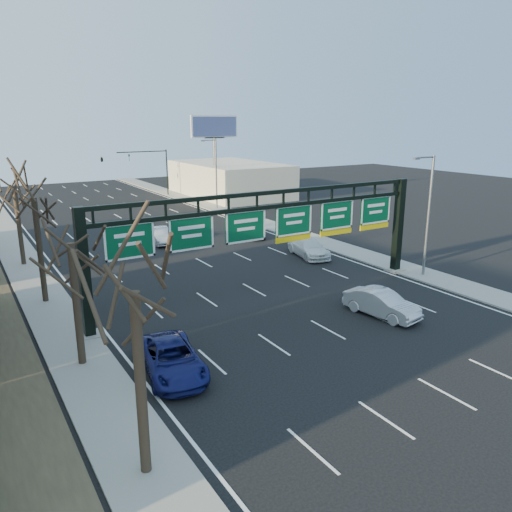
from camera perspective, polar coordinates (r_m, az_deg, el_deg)
ground at (r=27.43m, az=10.88°, el=-9.70°), size 160.00×160.00×0.00m
sidewalk_left at (r=39.99m, az=-24.06°, el=-2.61°), size 3.00×120.00×0.12m
sidewalk_right at (r=49.76m, az=6.36°, el=2.01°), size 3.00×120.00×0.12m
lane_markings at (r=43.30m, az=-7.15°, el=-0.12°), size 21.60×120.00×0.01m
sign_gantry at (r=32.03m, az=1.87°, el=2.99°), size 24.60×1.20×7.20m
building_right_distant at (r=78.06m, az=-3.05°, el=8.76°), size 12.00×20.00×5.00m
tree_near at (r=15.26m, az=-14.00°, el=-0.36°), size 3.60×3.60×8.86m
tree_gantry at (r=23.88m, az=-20.68°, el=3.80°), size 3.60×3.60×8.48m
tree_mid at (r=33.55m, az=-24.27°, el=7.81°), size 3.60×3.60×9.24m
tree_far at (r=43.47m, az=-26.09°, el=8.55°), size 3.60×3.60×8.86m
streetlight_near at (r=38.69m, az=19.04°, el=5.00°), size 2.15×0.22×9.00m
streetlight_far at (r=65.49m, az=-4.68°, el=9.73°), size 2.15×0.22×9.00m
billboard_right at (r=70.81m, az=-4.77°, el=13.38°), size 7.00×0.50×12.00m
traffic_signal_mast at (r=76.79m, az=-14.50°, el=10.44°), size 10.16×0.54×7.00m
car_blue_suv at (r=23.97m, az=-9.60°, el=-11.50°), size 3.29×5.72×1.50m
car_silver_sedan at (r=31.08m, az=14.15°, el=-5.27°), size 2.43×4.98×1.57m
car_white_wagon at (r=43.36m, az=6.03°, el=0.98°), size 3.16×5.63×1.54m
car_grey_far at (r=50.09m, az=-0.38°, el=2.92°), size 2.40×4.25×1.37m
car_silver_distant at (r=48.56m, az=-10.92°, el=2.33°), size 2.14×4.77×1.52m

